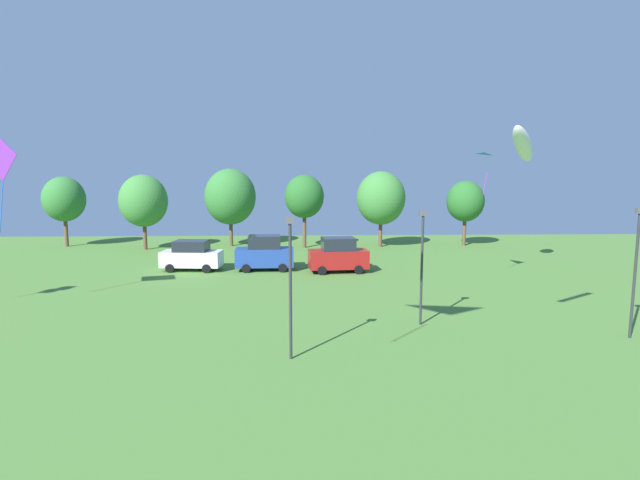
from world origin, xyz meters
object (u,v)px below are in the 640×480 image
object	(u,v)px
parked_car_third_from_left	(338,255)
treeline_tree_3	(304,197)
treeline_tree_0	(64,199)
treeline_tree_5	(465,201)
light_post_1	(290,279)
treeline_tree_2	(230,197)
kite_flying_3	(493,165)
light_post_2	(422,260)
light_post_0	(636,265)
kite_flying_1	(523,144)
treeline_tree_1	(143,201)
parked_car_second_from_left	(265,253)
treeline_tree_4	(381,198)
parked_car_leftmost	(192,256)

from	to	relation	value
parked_car_third_from_left	treeline_tree_3	world-z (taller)	treeline_tree_3
treeline_tree_0	treeline_tree_5	size ratio (longest dim) A/B	1.06
light_post_1	treeline_tree_2	world-z (taller)	treeline_tree_2
treeline_tree_0	kite_flying_3	bearing A→B (deg)	-26.91
light_post_2	treeline_tree_3	bearing A→B (deg)	102.16
treeline_tree_0	light_post_0	bearing A→B (deg)	-37.71
kite_flying_1	treeline_tree_1	world-z (taller)	kite_flying_1
parked_car_second_from_left	kite_flying_3	bearing A→B (deg)	-20.56
kite_flying_1	treeline_tree_4	xyz separation A→B (m)	(-8.58, 12.04, -4.53)
kite_flying_1	light_post_2	distance (m)	18.48
parked_car_leftmost	parked_car_second_from_left	world-z (taller)	parked_car_second_from_left
treeline_tree_5	kite_flying_1	bearing A→B (deg)	-90.07
light_post_1	treeline_tree_5	bearing A→B (deg)	61.36
treeline_tree_3	treeline_tree_4	bearing A→B (deg)	2.64
kite_flying_3	treeline_tree_3	distance (m)	20.71
parked_car_leftmost	parked_car_second_from_left	distance (m)	5.47
kite_flying_3	treeline_tree_4	size ratio (longest dim) A/B	0.28
kite_flying_3	light_post_1	bearing A→B (deg)	-133.98
kite_flying_1	treeline_tree_0	bearing A→B (deg)	161.52
parked_car_leftmost	light_post_2	world-z (taller)	light_post_2
treeline_tree_2	treeline_tree_5	distance (m)	23.50
treeline_tree_1	treeline_tree_2	bearing A→B (deg)	15.24
kite_flying_3	treeline_tree_3	size ratio (longest dim) A/B	0.29
light_post_2	treeline_tree_3	xyz separation A→B (m)	(-5.49, 25.47, 1.86)
light_post_2	treeline_tree_3	world-z (taller)	treeline_tree_3
parked_car_second_from_left	treeline_tree_0	size ratio (longest dim) A/B	0.63
light_post_0	light_post_2	world-z (taller)	light_post_0
parked_car_third_from_left	treeline_tree_2	distance (m)	17.37
treeline_tree_0	treeline_tree_1	xyz separation A→B (m)	(8.50, -2.35, -0.05)
kite_flying_1	treeline_tree_4	size ratio (longest dim) A/B	0.67
kite_flying_3	parked_car_leftmost	size ratio (longest dim) A/B	0.45
light_post_0	light_post_1	bearing A→B (deg)	-172.35
parked_car_leftmost	treeline_tree_0	xyz separation A→B (m)	(-15.26, 13.03, 3.57)
light_post_1	treeline_tree_4	distance (m)	31.24
light_post_2	light_post_1	bearing A→B (deg)	-144.93
parked_car_leftmost	treeline_tree_0	world-z (taller)	treeline_tree_0
parked_car_second_from_left	light_post_1	distance (m)	18.46
treeline_tree_3	treeline_tree_4	distance (m)	7.55
parked_car_second_from_left	treeline_tree_0	xyz separation A→B (m)	(-20.72, 13.18, 3.42)
treeline_tree_0	treeline_tree_5	xyz separation A→B (m)	(39.87, -0.72, -0.24)
light_post_0	treeline_tree_4	distance (m)	28.94
parked_car_leftmost	light_post_1	world-z (taller)	light_post_1
kite_flying_3	parked_car_third_from_left	distance (m)	12.34
kite_flying_1	parked_car_third_from_left	size ratio (longest dim) A/B	1.11
kite_flying_3	treeline_tree_1	bearing A→B (deg)	149.92
parked_car_leftmost	light_post_0	world-z (taller)	light_post_0
light_post_0	treeline_tree_2	xyz separation A→B (m)	(-21.62, 29.18, 1.67)
kite_flying_3	treeline_tree_2	distance (m)	26.65
light_post_0	kite_flying_3	bearing A→B (deg)	100.90
light_post_1	treeline_tree_0	bearing A→B (deg)	126.38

